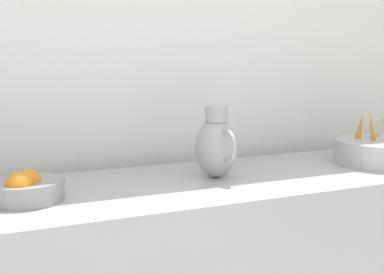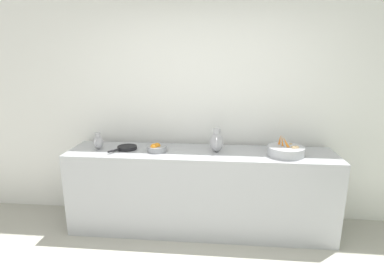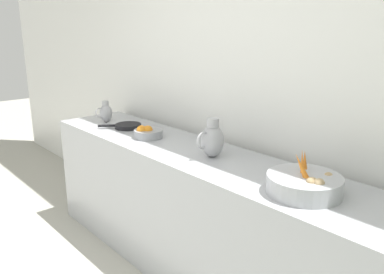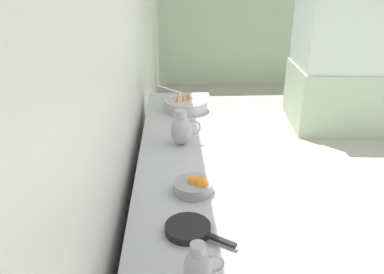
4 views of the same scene
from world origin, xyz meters
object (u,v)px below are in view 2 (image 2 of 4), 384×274
at_px(metal_pitcher_short, 98,142).
at_px(skillet_on_counter, 127,148).
at_px(metal_pitcher_tall, 216,142).
at_px(orange_bowl, 157,148).
at_px(vegetable_colander, 286,151).

bearing_deg(metal_pitcher_short, skillet_on_counter, 93.82).
bearing_deg(metal_pitcher_tall, orange_bowl, -85.61).
bearing_deg(orange_bowl, vegetable_colander, 89.58).
relative_size(metal_pitcher_tall, metal_pitcher_short, 1.36).
relative_size(vegetable_colander, skillet_on_counter, 1.20).
xyz_separation_m(metal_pitcher_short, skillet_on_counter, (-0.02, 0.31, -0.07)).
height_order(orange_bowl, metal_pitcher_short, metal_pitcher_short).
relative_size(vegetable_colander, metal_pitcher_short, 2.03).
distance_m(orange_bowl, skillet_on_counter, 0.35).
height_order(orange_bowl, metal_pitcher_tall, metal_pitcher_tall).
height_order(metal_pitcher_tall, metal_pitcher_short, metal_pitcher_tall).
relative_size(orange_bowl, skillet_on_counter, 0.69).
bearing_deg(metal_pitcher_short, metal_pitcher_tall, 91.11).
distance_m(vegetable_colander, orange_bowl, 1.36).
relative_size(metal_pitcher_tall, skillet_on_counter, 0.81).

